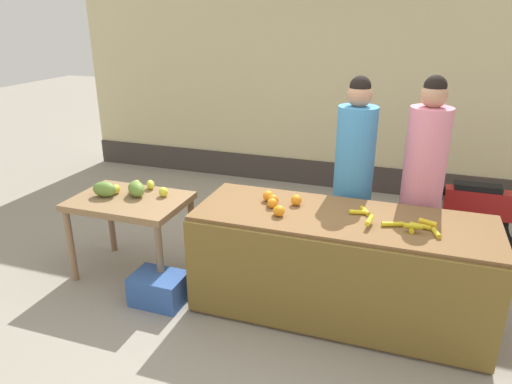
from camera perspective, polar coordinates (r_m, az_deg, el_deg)
name	(u,v)px	position (r m, az deg, el deg)	size (l,w,h in m)	color
ground_plane	(277,299)	(4.18, 2.60, -12.75)	(24.00, 24.00, 0.00)	gray
market_wall_back	(346,61)	(6.46, 10.79, 15.34)	(7.72, 0.23, 3.51)	beige
fruit_stall_counter	(339,266)	(3.86, 9.99, -8.78)	(2.29, 0.83, 0.85)	brown
side_table_wooden	(130,209)	(4.42, -14.99, -1.96)	(1.01, 0.71, 0.75)	olive
banana_bunch_pile	(398,222)	(3.60, 16.80, -3.53)	(0.67, 0.38, 0.07)	gold
orange_pile	(278,203)	(3.76, 2.68, -1.28)	(0.33, 0.36, 0.09)	orange
mango_papaya_pile	(126,189)	(4.44, -15.40, 0.37)	(0.68, 0.45, 0.14)	yellow
vendor_woman_blue_shirt	(353,180)	(4.26, 11.66, 1.41)	(0.34, 0.34, 1.83)	#33333D
vendor_woman_pink_shirt	(422,186)	(4.21, 19.44, 0.66)	(0.34, 0.34, 1.86)	#33333D
parked_motorcycle	(484,213)	(5.32, 25.87, -2.34)	(1.60, 0.18, 0.88)	black
produce_crate	(159,289)	(4.15, -11.67, -11.38)	(0.44, 0.32, 0.26)	#3359A5
produce_sack	(238,224)	(4.85, -2.14, -3.86)	(0.36, 0.30, 0.56)	tan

